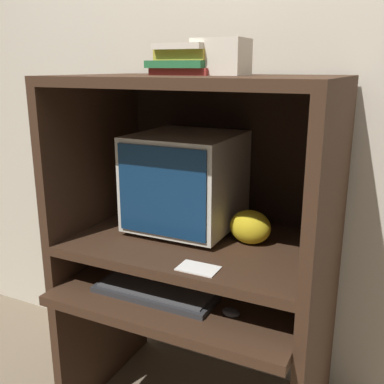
{
  "coord_description": "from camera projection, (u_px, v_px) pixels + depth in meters",
  "views": [
    {
      "loc": [
        0.7,
        -1.16,
        1.45
      ],
      "look_at": [
        -0.03,
        0.33,
        0.99
      ],
      "focal_mm": 42.0,
      "sensor_mm": 36.0,
      "label": 1
    }
  ],
  "objects": [
    {
      "name": "book_stack",
      "position": [
        184.0,
        60.0,
        1.62
      ],
      "size": [
        0.23,
        0.16,
        0.11
      ],
      "color": "maroon",
      "rests_on": "hutch_upper"
    },
    {
      "name": "keyboard",
      "position": [
        155.0,
        292.0,
        1.65
      ],
      "size": [
        0.46,
        0.16,
        0.03
      ],
      "color": "#2D2D30",
      "rests_on": "desk_base"
    },
    {
      "name": "mouse",
      "position": [
        231.0,
        312.0,
        1.51
      ],
      "size": [
        0.06,
        0.04,
        0.03
      ],
      "color": "#28282B",
      "rests_on": "desk_base"
    },
    {
      "name": "crt_monitor",
      "position": [
        186.0,
        181.0,
        1.81
      ],
      "size": [
        0.4,
        0.42,
        0.39
      ],
      "color": "beige",
      "rests_on": "desk_monitor_shelf"
    },
    {
      "name": "storage_box",
      "position": [
        221.0,
        57.0,
        1.58
      ],
      "size": [
        0.18,
        0.15,
        0.13
      ],
      "color": "beige",
      "rests_on": "hutch_upper"
    },
    {
      "name": "wall_back",
      "position": [
        237.0,
        102.0,
        1.96
      ],
      "size": [
        6.0,
        0.06,
        2.6
      ],
      "color": "beige",
      "rests_on": "ground_plane"
    },
    {
      "name": "paper_card",
      "position": [
        198.0,
        268.0,
        1.49
      ],
      "size": [
        0.14,
        0.09,
        0.0
      ],
      "color": "white",
      "rests_on": "desk_monitor_shelf"
    },
    {
      "name": "desk_monitor_shelf",
      "position": [
        198.0,
        247.0,
        1.77
      ],
      "size": [
        1.0,
        0.65,
        0.17
      ],
      "color": "#382316",
      "rests_on": "desk_base"
    },
    {
      "name": "hutch_upper",
      "position": [
        203.0,
        132.0,
        1.68
      ],
      "size": [
        1.0,
        0.65,
        0.62
      ],
      "color": "#382316",
      "rests_on": "desk_monitor_shelf"
    },
    {
      "name": "snack_bag",
      "position": [
        250.0,
        227.0,
        1.69
      ],
      "size": [
        0.16,
        0.12,
        0.13
      ],
      "color": "gold",
      "rests_on": "desk_monitor_shelf"
    },
    {
      "name": "desk_base",
      "position": [
        192.0,
        335.0,
        1.81
      ],
      "size": [
        1.0,
        0.73,
        0.64
      ],
      "color": "#382316",
      "rests_on": "ground_plane"
    }
  ]
}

